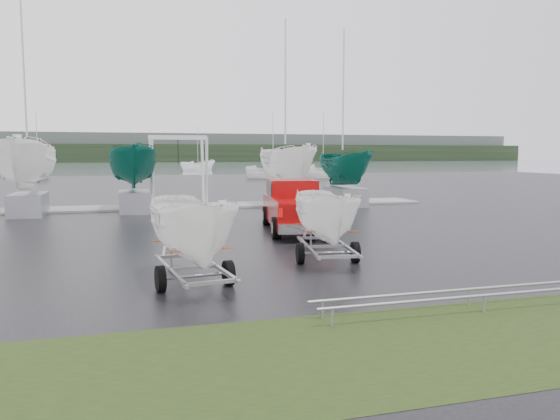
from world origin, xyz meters
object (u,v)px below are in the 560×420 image
object	(u,v)px
pickup_truck	(294,204)
trailer_parked	(192,173)
trailer_hitched	(327,173)
boat_hoist	(178,161)

from	to	relation	value
pickup_truck	trailer_parked	world-z (taller)	trailer_parked
trailer_hitched	trailer_parked	size ratio (longest dim) A/B	0.96
pickup_truck	trailer_hitched	size ratio (longest dim) A/B	1.35
trailer_hitched	trailer_parked	bearing A→B (deg)	-145.70
pickup_truck	boat_hoist	distance (m)	11.38
trailer_hitched	boat_hoist	xyz separation A→B (m)	(-2.51, 17.15, 0.11)
trailer_hitched	boat_hoist	distance (m)	17.34
pickup_truck	trailer_hitched	distance (m)	6.73
boat_hoist	trailer_parked	bearing A→B (deg)	-94.64
trailer_hitched	trailer_parked	distance (m)	4.48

